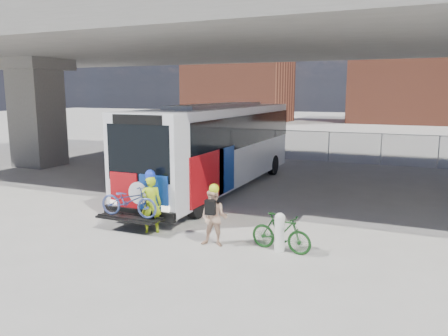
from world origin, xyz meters
The scene contains 9 objects.
ground centered at (0.00, 0.00, 0.00)m, with size 160.00×160.00×0.00m, color #9E9991.
bus centered at (-2.00, 2.47, 2.11)m, with size 2.67×12.93×3.69m.
overpass centered at (0.00, 4.00, 6.54)m, with size 40.00×16.00×7.95m.
chainlink_fence centered at (0.00, 12.00, 1.42)m, with size 30.00×0.06×30.00m.
brick_buildings centered at (1.23, 48.23, 5.42)m, with size 54.00×22.00×12.00m.
bollard centered at (2.61, -3.84, 0.56)m, with size 0.28×0.28×1.06m.
cyclist_hivis centered at (-1.39, -3.84, 0.92)m, with size 0.76×0.69×1.91m.
cyclist_tan centered at (0.85, -4.17, 0.82)m, with size 0.85×0.71×1.75m.
bike_parked centered at (2.64, -3.84, 0.51)m, with size 0.48×1.70×1.02m, color #123B13.
Camera 1 is at (5.69, -14.57, 4.17)m, focal length 35.00 mm.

